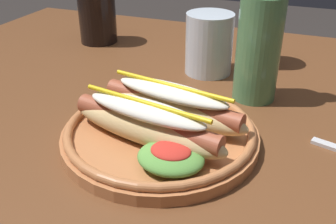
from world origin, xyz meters
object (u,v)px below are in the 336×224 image
(water_cup, at_px, (211,44))
(extra_cup, at_px, (261,36))
(hot_dog_plate, at_px, (160,126))
(glass_bottle, at_px, (259,43))
(soda_cup, at_px, (97,13))

(water_cup, bearing_deg, extra_cup, 46.57)
(hot_dog_plate, height_order, glass_bottle, glass_bottle)
(water_cup, relative_size, extra_cup, 1.00)
(soda_cup, height_order, extra_cup, soda_cup)
(hot_dog_plate, bearing_deg, extra_cup, 78.02)
(glass_bottle, bearing_deg, soda_cup, 157.34)
(soda_cup, distance_m, water_cup, 0.30)
(extra_cup, relative_size, glass_bottle, 0.46)
(soda_cup, relative_size, glass_bottle, 0.55)
(hot_dog_plate, relative_size, soda_cup, 1.98)
(soda_cup, height_order, glass_bottle, glass_bottle)
(hot_dog_plate, height_order, extra_cup, extra_cup)
(soda_cup, distance_m, extra_cup, 0.37)
(water_cup, distance_m, glass_bottle, 0.13)
(water_cup, height_order, glass_bottle, glass_bottle)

